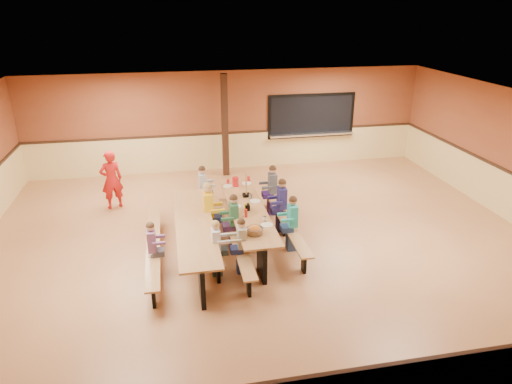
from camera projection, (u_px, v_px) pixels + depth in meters
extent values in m
plane|color=#A4673E|center=(262.00, 243.00, 9.87)|extent=(12.00, 12.00, 0.00)
cube|color=brown|center=(229.00, 121.00, 13.83)|extent=(12.00, 0.04, 3.00)
cube|color=brown|center=(362.00, 345.00, 4.76)|extent=(12.00, 0.04, 3.00)
cube|color=white|center=(263.00, 105.00, 8.72)|extent=(12.00, 10.00, 0.04)
cube|color=black|center=(311.00, 116.00, 14.24)|extent=(2.60, 0.06, 1.20)
cube|color=silver|center=(311.00, 134.00, 14.38)|extent=(2.70, 0.28, 0.06)
cube|color=black|center=(225.00, 126.00, 13.25)|extent=(0.18, 0.18, 3.00)
cube|color=#A97443|center=(247.00, 209.00, 9.80)|extent=(0.75, 3.60, 0.04)
cube|color=black|center=(262.00, 260.00, 8.54)|extent=(0.08, 0.60, 0.70)
cube|color=black|center=(236.00, 197.00, 11.35)|extent=(0.08, 0.60, 0.70)
cube|color=#A97443|center=(209.00, 224.00, 9.76)|extent=(0.26, 3.60, 0.04)
cube|color=black|center=(210.00, 233.00, 9.85)|extent=(0.06, 0.18, 0.41)
cube|color=#A97443|center=(284.00, 217.00, 10.06)|extent=(0.26, 3.60, 0.04)
cube|color=black|center=(284.00, 226.00, 10.14)|extent=(0.06, 0.18, 0.41)
cube|color=#A97443|center=(194.00, 224.00, 9.11)|extent=(0.75, 3.60, 0.04)
cube|color=black|center=(202.00, 283.00, 7.84)|extent=(0.08, 0.60, 0.70)
cube|color=black|center=(191.00, 209.00, 10.65)|extent=(0.08, 0.60, 0.70)
cube|color=#A97443|center=(153.00, 241.00, 9.07)|extent=(0.26, 3.60, 0.04)
cube|color=black|center=(154.00, 251.00, 9.16)|extent=(0.06, 0.18, 0.41)
cube|color=#A97443|center=(235.00, 233.00, 9.36)|extent=(0.26, 3.60, 0.04)
cube|color=black|center=(236.00, 243.00, 9.45)|extent=(0.06, 0.18, 0.41)
imported|color=red|center=(111.00, 180.00, 11.32)|extent=(0.64, 0.53, 1.50)
cylinder|color=red|center=(235.00, 182.00, 10.91)|extent=(0.16, 0.16, 0.22)
cube|color=black|center=(247.00, 207.00, 9.67)|extent=(0.10, 0.14, 0.13)
cylinder|color=yellow|center=(246.00, 207.00, 9.63)|extent=(0.06, 0.06, 0.17)
cylinder|color=#B2140F|center=(246.00, 213.00, 9.33)|extent=(0.06, 0.06, 0.17)
cube|color=black|center=(246.00, 195.00, 10.36)|extent=(0.16, 0.16, 0.06)
cube|color=#A97443|center=(246.00, 184.00, 10.26)|extent=(0.02, 0.09, 0.50)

